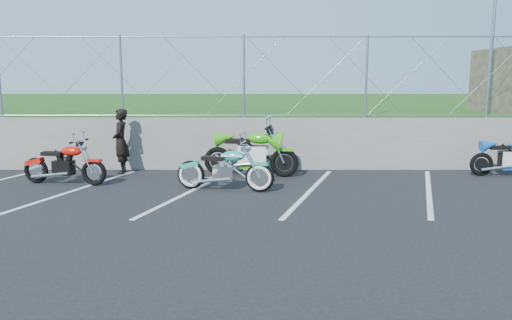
{
  "coord_description": "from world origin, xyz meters",
  "views": [
    {
      "loc": [
        1.31,
        -8.86,
        2.24
      ],
      "look_at": [
        1.3,
        1.3,
        0.58
      ],
      "focal_mm": 35.0,
      "sensor_mm": 36.0,
      "label": 1
    }
  ],
  "objects_px": {
    "naked_orange": "(65,166)",
    "cruiser_turquoise": "(226,171)",
    "sportbike_blue": "(511,158)",
    "sportbike_green": "(252,155)",
    "person_standing": "(121,141)"
  },
  "relations": [
    {
      "from": "sportbike_green",
      "to": "sportbike_blue",
      "type": "distance_m",
      "value": 6.03
    },
    {
      "from": "naked_orange",
      "to": "sportbike_blue",
      "type": "bearing_deg",
      "value": 16.2
    },
    {
      "from": "sportbike_blue",
      "to": "naked_orange",
      "type": "bearing_deg",
      "value": -174.61
    },
    {
      "from": "sportbike_blue",
      "to": "person_standing",
      "type": "height_order",
      "value": "person_standing"
    },
    {
      "from": "sportbike_green",
      "to": "naked_orange",
      "type": "bearing_deg",
      "value": -156.74
    },
    {
      "from": "cruiser_turquoise",
      "to": "person_standing",
      "type": "distance_m",
      "value": 3.24
    },
    {
      "from": "sportbike_blue",
      "to": "person_standing",
      "type": "xyz_separation_m",
      "value": [
        -9.16,
        0.33,
        0.36
      ]
    },
    {
      "from": "person_standing",
      "to": "cruiser_turquoise",
      "type": "bearing_deg",
      "value": 45.24
    },
    {
      "from": "cruiser_turquoise",
      "to": "person_standing",
      "type": "xyz_separation_m",
      "value": [
        -2.62,
        1.88,
        0.37
      ]
    },
    {
      "from": "naked_orange",
      "to": "sportbike_green",
      "type": "xyz_separation_m",
      "value": [
        3.98,
        0.96,
        0.09
      ]
    },
    {
      "from": "cruiser_turquoise",
      "to": "sportbike_green",
      "type": "bearing_deg",
      "value": 84.03
    },
    {
      "from": "sportbike_green",
      "to": "sportbike_blue",
      "type": "relative_size",
      "value": 1.21
    },
    {
      "from": "sportbike_green",
      "to": "person_standing",
      "type": "distance_m",
      "value": 3.16
    },
    {
      "from": "cruiser_turquoise",
      "to": "naked_orange",
      "type": "bearing_deg",
      "value": -177.13
    },
    {
      "from": "naked_orange",
      "to": "cruiser_turquoise",
      "type": "bearing_deg",
      "value": 1.16
    }
  ]
}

